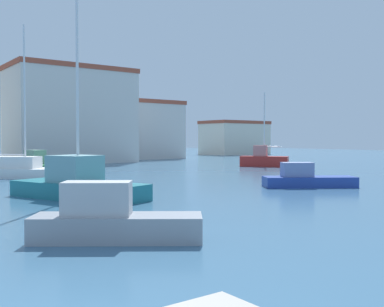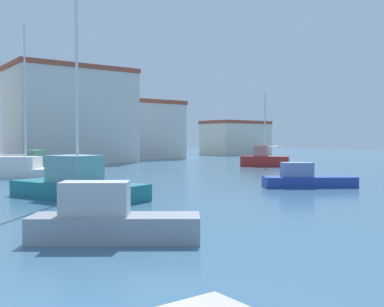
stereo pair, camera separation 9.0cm
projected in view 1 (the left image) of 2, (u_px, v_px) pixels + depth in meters
water at (153, 179)px, 29.11m from camera, size 160.00×160.00×0.00m
sailboat_white_behind_lamppost at (23, 170)px, 30.05m from camera, size 7.67×7.22×10.11m
motorboat_blue_far_left at (307, 179)px, 24.15m from camera, size 4.85×3.88×1.32m
motorboat_green_inner_mooring at (38, 164)px, 36.86m from camera, size 2.88×5.53×1.66m
sailboat_teal_mid_harbor at (77, 183)px, 19.56m from camera, size 4.30×6.81×10.07m
sailboat_red_center_channel at (264, 159)px, 41.82m from camera, size 3.49×4.28×6.84m
motorboat_grey_near_pier at (112, 220)px, 11.38m from camera, size 4.14×3.46×1.50m
yacht_club at (71, 115)px, 48.62m from camera, size 12.80×7.60×10.21m
waterfront_apartments at (133, 130)px, 58.66m from camera, size 11.50×8.10×7.50m
warehouse_block at (235, 138)px, 74.74m from camera, size 10.38×6.75×5.51m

